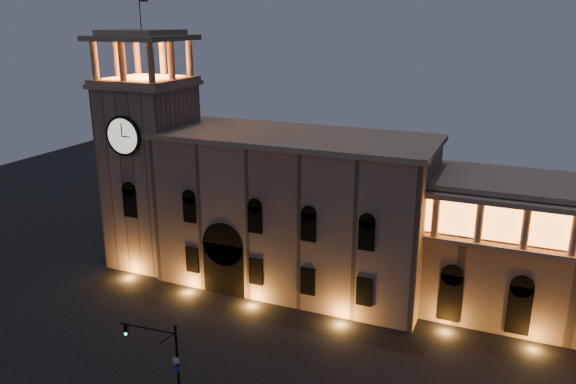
{
  "coord_description": "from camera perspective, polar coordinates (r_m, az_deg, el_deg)",
  "views": [
    {
      "loc": [
        20.68,
        -33.56,
        29.52
      ],
      "look_at": [
        -0.27,
        16.0,
        12.93
      ],
      "focal_mm": 35.0,
      "sensor_mm": 36.0,
      "label": 1
    }
  ],
  "objects": [
    {
      "name": "traffic_light",
      "position": [
        46.91,
        -12.14,
        -16.53
      ],
      "size": [
        5.27,
        0.84,
        7.25
      ],
      "rotation": [
        0.0,
        0.0,
        0.08
      ],
      "color": "black",
      "rests_on": "ground"
    },
    {
      "name": "clock_tower",
      "position": [
        70.43,
        -13.73,
        2.66
      ],
      "size": [
        9.8,
        9.8,
        32.4
      ],
      "color": "#8F725D",
      "rests_on": "ground"
    },
    {
      "name": "government_building",
      "position": [
        63.47,
        0.58,
        -1.95
      ],
      "size": [
        30.8,
        12.8,
        17.6
      ],
      "color": "#8F725D",
      "rests_on": "ground"
    }
  ]
}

